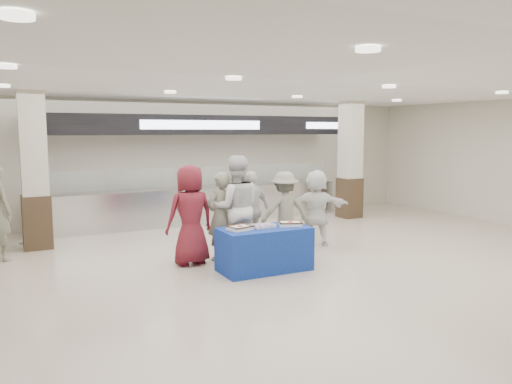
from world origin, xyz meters
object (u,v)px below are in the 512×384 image
chef_tall (236,208)px  civilian_maroon (190,215)px  display_table (264,249)px  soldier_a (221,216)px  sheet_cake_left (240,227)px  sheet_cake_right (290,223)px  chef_short (252,210)px  civilian_white (316,208)px  cupcake_tray (263,226)px  soldier_b (284,211)px

chef_tall → civilian_maroon: bearing=13.3°
display_table → soldier_a: size_ratio=0.94×
sheet_cake_left → sheet_cake_right: 0.95m
chef_short → chef_tall: bearing=23.7°
sheet_cake_right → chef_tall: 1.14m
display_table → chef_short: 1.73m
civilian_maroon → civilian_white: (2.86, 0.21, -0.10)m
display_table → sheet_cake_right: bearing=-2.8°
cupcake_tray → chef_tall: (-0.08, 0.90, 0.20)m
chef_short → soldier_b: 0.67m
soldier_a → chef_short: size_ratio=1.03×
cupcake_tray → sheet_cake_right: bearing=-6.0°
chef_short → civilian_white: 1.37m
soldier_a → chef_tall: bearing=149.9°
chef_tall → chef_short: bearing=-118.3°
sheet_cake_left → soldier_a: 0.99m
sheet_cake_right → soldier_b: bearing=63.5°
display_table → soldier_b: (1.10, 1.17, 0.42)m
civilian_maroon → chef_short: size_ratio=1.13×
cupcake_tray → chef_short: bearing=69.2°
soldier_b → civilian_white: (0.78, 0.02, 0.01)m
display_table → civilian_white: civilian_white is taller
sheet_cake_left → soldier_b: (1.55, 1.14, 0.00)m
sheet_cake_left → chef_short: size_ratio=0.28×
chef_tall → chef_short: 0.96m
sheet_cake_left → civilian_white: bearing=26.6°
display_table → soldier_a: 1.17m
soldier_b → sheet_cake_right: bearing=70.2°
chef_short → civilian_white: size_ratio=1.00×
display_table → sheet_cake_left: 0.61m
sheet_cake_right → chef_tall: chef_tall is taller
chef_tall → soldier_b: bearing=-150.6°
sheet_cake_right → cupcake_tray: 0.52m
sheet_cake_right → chef_short: bearing=87.4°
civilian_maroon → civilian_white: size_ratio=1.13×
soldier_b → chef_tall: bearing=18.6°
soldier_b → soldier_a: bearing=13.0°
cupcake_tray → chef_tall: chef_tall is taller
cupcake_tray → civilian_maroon: 1.36m
civilian_maroon → cupcake_tray: bearing=130.4°
civilian_maroon → chef_tall: chef_tall is taller
display_table → chef_tall: bearing=97.6°
soldier_b → chef_short: bearing=-30.7°
soldier_a → civilian_white: soldier_a is taller
cupcake_tray → civilian_maroon: bearing=134.9°
sheet_cake_right → chef_tall: bearing=122.4°
soldier_a → chef_short: soldier_a is taller
chef_tall → sheet_cake_right: bearing=139.9°
cupcake_tray → soldier_b: bearing=45.7°
sheet_cake_left → cupcake_tray: size_ratio=1.19×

